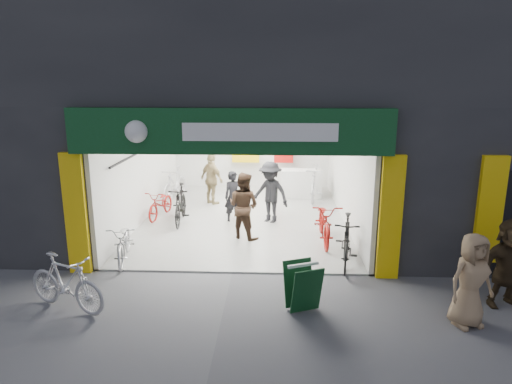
# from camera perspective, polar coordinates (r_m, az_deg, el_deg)

# --- Properties ---
(ground) EXTENTS (60.00, 60.00, 0.00)m
(ground) POSITION_cam_1_polar(r_m,az_deg,el_deg) (9.91, -3.03, -10.13)
(ground) COLOR #56565B
(ground) RESTS_ON ground
(building) EXTENTS (17.00, 10.27, 8.00)m
(building) POSITION_cam_1_polar(r_m,az_deg,el_deg) (14.00, 2.59, 15.03)
(building) COLOR #232326
(building) RESTS_ON ground
(bike_left_front) EXTENTS (0.93, 1.82, 0.91)m
(bike_left_front) POSITION_cam_1_polar(r_m,az_deg,el_deg) (10.81, -16.13, -6.02)
(bike_left_front) COLOR #ADADB1
(bike_left_front) RESTS_ON ground
(bike_left_midfront) EXTENTS (0.63, 1.89, 1.12)m
(bike_left_midfront) POSITION_cam_1_polar(r_m,az_deg,el_deg) (13.22, -9.42, -1.54)
(bike_left_midfront) COLOR black
(bike_left_midfront) RESTS_ON ground
(bike_left_midback) EXTENTS (0.82, 1.70, 0.86)m
(bike_left_midback) POSITION_cam_1_polar(r_m,az_deg,el_deg) (13.89, -11.80, -1.45)
(bike_left_midback) COLOR maroon
(bike_left_midback) RESTS_ON ground
(bike_left_back) EXTENTS (0.86, 1.99, 1.16)m
(bike_left_back) POSITION_cam_1_polar(r_m,az_deg,el_deg) (15.70, -10.10, 0.96)
(bike_left_back) COLOR silver
(bike_left_back) RESTS_ON ground
(bike_right_front) EXTENTS (0.83, 1.91, 1.11)m
(bike_right_front) POSITION_cam_1_polar(r_m,az_deg,el_deg) (10.34, 11.26, -6.03)
(bike_right_front) COLOR black
(bike_right_front) RESTS_ON ground
(bike_right_mid) EXTENTS (0.72, 2.05, 1.08)m
(bike_right_mid) POSITION_cam_1_polar(r_m,az_deg,el_deg) (11.68, 8.57, -3.69)
(bike_right_mid) COLOR maroon
(bike_right_mid) RESTS_ON ground
(bike_right_back) EXTENTS (0.90, 2.06, 1.19)m
(bike_right_back) POSITION_cam_1_polar(r_m,az_deg,el_deg) (15.62, 7.37, 1.06)
(bike_right_back) COLOR #BABABF
(bike_right_back) RESTS_ON ground
(parked_bike) EXTENTS (1.80, 1.14, 1.05)m
(parked_bike) POSITION_cam_1_polar(r_m,az_deg,el_deg) (8.93, -22.67, -10.38)
(parked_bike) COLOR silver
(parked_bike) RESTS_ON ground
(customer_a) EXTENTS (0.64, 0.54, 1.50)m
(customer_a) POSITION_cam_1_polar(r_m,az_deg,el_deg) (13.11, -2.83, -0.63)
(customer_a) COLOR black
(customer_a) RESTS_ON ground
(customer_b) EXTENTS (1.07, 0.99, 1.76)m
(customer_b) POSITION_cam_1_polar(r_m,az_deg,el_deg) (11.69, -1.56, -1.77)
(customer_b) COLOR #342217
(customer_b) RESTS_ON ground
(customer_c) EXTENTS (1.34, 1.17, 1.79)m
(customer_c) POSITION_cam_1_polar(r_m,az_deg,el_deg) (12.98, 1.79, -0.10)
(customer_c) COLOR black
(customer_c) RESTS_ON ground
(customer_d) EXTENTS (1.03, 0.99, 1.72)m
(customer_d) POSITION_cam_1_polar(r_m,az_deg,el_deg) (14.95, -5.54, 1.57)
(customer_d) COLOR #978458
(customer_d) RESTS_ON ground
(pedestrian_near) EXTENTS (0.91, 0.74, 1.62)m
(pedestrian_near) POSITION_cam_1_polar(r_m,az_deg,el_deg) (8.45, 25.28, -9.95)
(pedestrian_near) COLOR #907354
(pedestrian_near) RESTS_ON ground
(pedestrian_far) EXTENTS (1.59, 0.86, 1.63)m
(pedestrian_far) POSITION_cam_1_polar(r_m,az_deg,el_deg) (9.47, 28.96, -7.78)
(pedestrian_far) COLOR #342718
(pedestrian_far) RESTS_ON ground
(sandwich_board) EXTENTS (0.73, 0.74, 0.86)m
(sandwich_board) POSITION_cam_1_polar(r_m,az_deg,el_deg) (8.31, 5.85, -11.55)
(sandwich_board) COLOR #0D3718
(sandwich_board) RESTS_ON ground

